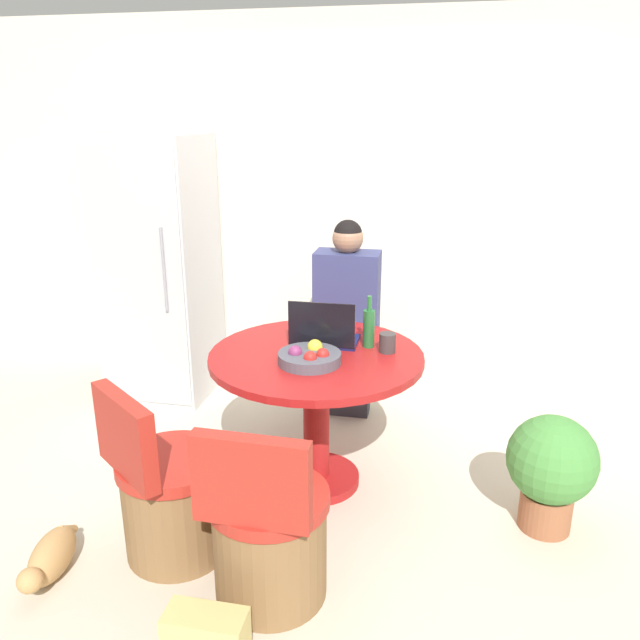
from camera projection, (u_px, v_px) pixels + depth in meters
name	position (u px, v px, depth m)	size (l,w,h in m)	color
ground_plane	(328.00, 496.00, 3.36)	(12.00, 12.00, 0.00)	beige
wall_back	(369.00, 212.00, 4.34)	(7.00, 0.06, 2.60)	beige
refrigerator	(160.00, 270.00, 4.36)	(0.67, 0.70, 1.83)	silver
dining_table	(316.00, 387.00, 3.31)	(1.12, 1.12, 0.77)	maroon
chair_near_camera	(269.00, 537.00, 2.59)	(0.50, 0.50, 0.85)	brown
chair_near_left_corner	(171.00, 498.00, 2.85)	(0.58, 0.58, 0.85)	brown
person_seated	(348.00, 315.00, 3.98)	(0.40, 0.37, 1.35)	#2D2D38
laptop	(324.00, 335.00, 3.35)	(0.35, 0.23, 0.26)	#141947
fruit_bowl	(310.00, 357.00, 3.11)	(0.32, 0.32, 0.10)	#4C4C56
coffee_cup	(387.00, 343.00, 3.25)	(0.09, 0.09, 0.10)	#383333
bottle	(369.00, 327.00, 3.30)	(0.06, 0.06, 0.28)	#23602D
cat	(51.00, 557.00, 2.75)	(0.21, 0.48, 0.19)	tan
potted_plant	(551.00, 466.00, 3.00)	(0.43, 0.43, 0.60)	#935638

